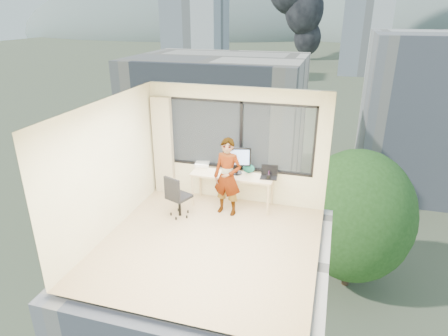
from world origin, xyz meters
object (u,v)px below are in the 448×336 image
at_px(desk, 232,189).
at_px(laptop, 269,173).
at_px(person, 228,177).
at_px(monitor, 237,161).
at_px(chair, 179,195).
at_px(handbag, 249,168).
at_px(game_console, 202,164).

bearing_deg(desk, laptop, 0.57).
relative_size(person, monitor, 2.79).
xyz_separation_m(chair, monitor, (1.02, 0.85, 0.57)).
xyz_separation_m(laptop, handbag, (-0.48, 0.16, -0.01)).
relative_size(chair, person, 0.57).
xyz_separation_m(chair, laptop, (1.74, 0.80, 0.39)).
relative_size(desk, person, 1.07).
xyz_separation_m(desk, game_console, (-0.79, 0.26, 0.41)).
distance_m(desk, monitor, 0.68).
xyz_separation_m(chair, person, (0.94, 0.41, 0.36)).
relative_size(chair, laptop, 2.52).
distance_m(chair, person, 1.08).
distance_m(person, monitor, 0.49).
bearing_deg(handbag, laptop, -32.37).
height_order(person, game_console, person).
relative_size(desk, game_console, 5.72).
bearing_deg(desk, game_console, 161.77).
distance_m(laptop, handbag, 0.51).
xyz_separation_m(desk, laptop, (0.80, 0.01, 0.49)).
distance_m(game_console, handbag, 1.11).
distance_m(desk, person, 0.60).
height_order(desk, laptop, laptop).
relative_size(game_console, laptop, 0.83).
height_order(monitor, laptop, monitor).
height_order(person, monitor, person).
relative_size(monitor, game_console, 1.91).
bearing_deg(monitor, desk, -161.34).
distance_m(person, game_console, 1.02).
bearing_deg(chair, handbag, 58.54).
distance_m(chair, game_console, 1.11).
distance_m(desk, laptop, 0.94).
bearing_deg(desk, person, -90.57).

